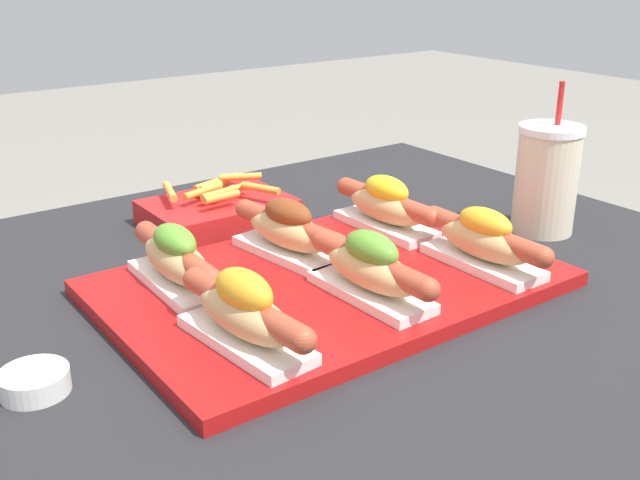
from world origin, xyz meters
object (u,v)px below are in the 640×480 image
serving_tray (330,283)px  sauce_bowl (34,380)px  hot_dog_2 (484,240)px  hot_dog_5 (386,205)px  hot_dog_4 (288,230)px  fries_basket (218,210)px  hot_dog_1 (371,268)px  drink_cup (546,179)px  hot_dog_3 (176,259)px  hot_dog_0 (245,312)px

serving_tray → sauce_bowl: bearing=-177.0°
hot_dog_2 → hot_dog_5: bearing=93.6°
hot_dog_5 → hot_dog_4: bearing=-179.5°
sauce_bowl → fries_basket: size_ratio=0.31×
hot_dog_1 → hot_dog_5: size_ratio=1.00×
hot_dog_2 → fries_basket: 0.41m
drink_cup → fries_basket: bearing=139.6°
hot_dog_1 → fries_basket: size_ratio=0.98×
sauce_bowl → fries_basket: bearing=40.5°
hot_dog_3 → fries_basket: bearing=51.4°
hot_dog_0 → hot_dog_4: (0.16, 0.17, -0.00)m
hot_dog_2 → hot_dog_3: bearing=153.3°
hot_dog_0 → hot_dog_4: 0.23m
hot_dog_3 → fries_basket: 0.27m
hot_dog_1 → sauce_bowl: size_ratio=3.11×
hot_dog_1 → hot_dog_5: 0.22m
hot_dog_0 → hot_dog_4: hot_dog_0 is taller
hot_dog_4 → serving_tray: bearing=-87.1°
hot_dog_2 → hot_dog_3: size_ratio=1.00×
hot_dog_0 → hot_dog_1: (0.17, 0.01, -0.00)m
hot_dog_0 → drink_cup: drink_cup is taller
serving_tray → sauce_bowl: sauce_bowl is taller
hot_dog_0 → sauce_bowl: bearing=160.6°
hot_dog_4 → drink_cup: drink_cup is taller
fries_basket → hot_dog_3: bearing=-128.6°
serving_tray → hot_dog_2: size_ratio=2.60×
serving_tray → hot_dog_2: bearing=-27.0°
hot_dog_0 → hot_dog_1: 0.17m
hot_dog_3 → drink_cup: drink_cup is taller
hot_dog_2 → hot_dog_5: size_ratio=1.00×
hot_dog_3 → drink_cup: 0.54m
hot_dog_3 → hot_dog_5: (0.32, 0.00, 0.00)m
hot_dog_0 → hot_dog_2: bearing=-0.3°
sauce_bowl → fries_basket: fries_basket is taller
hot_dog_0 → hot_dog_3: 0.16m
serving_tray → sauce_bowl: 0.36m
serving_tray → hot_dog_2: hot_dog_2 is taller
serving_tray → hot_dog_3: size_ratio=2.60×
sauce_bowl → hot_dog_5: bearing=11.3°
hot_dog_1 → hot_dog_3: bearing=136.9°
serving_tray → hot_dog_2: 0.20m
hot_dog_4 → hot_dog_3: bearing=-179.1°
hot_dog_0 → fries_basket: 0.41m
serving_tray → hot_dog_1: hot_dog_1 is taller
hot_dog_1 → fries_basket: 0.36m
fries_basket → hot_dog_1: bearing=-90.7°
hot_dog_0 → hot_dog_2: 0.34m
hot_dog_3 → fries_basket: hot_dog_3 is taller
hot_dog_1 → hot_dog_4: hot_dog_1 is taller
hot_dog_2 → hot_dog_0: bearing=179.7°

